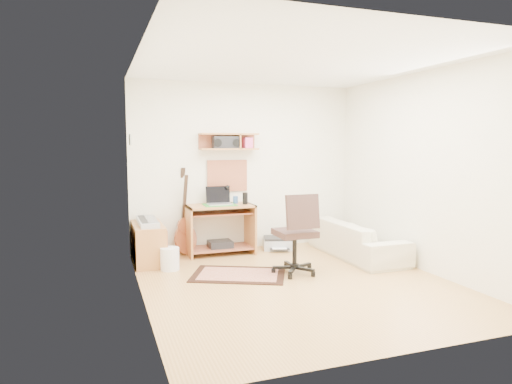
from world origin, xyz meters
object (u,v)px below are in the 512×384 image
object	(u,v)px
desk	(220,229)
sofa	(357,233)
task_chair	(295,233)
printer	(279,244)
cabinet	(148,243)

from	to	relation	value
desk	sofa	distance (m)	2.05
task_chair	printer	size ratio (longest dim) A/B	2.21
desk	cabinet	distance (m)	1.11
cabinet	printer	bearing A→B (deg)	4.79
desk	sofa	size ratio (longest dim) A/B	0.56
desk	task_chair	size ratio (longest dim) A/B	0.94
printer	sofa	size ratio (longest dim) A/B	0.27
desk	cabinet	xyz separation A→B (m)	(-1.09, -0.18, -0.10)
printer	task_chair	bearing A→B (deg)	-86.80
task_chair	cabinet	world-z (taller)	task_chair
cabinet	sofa	world-z (taller)	sofa
cabinet	printer	size ratio (longest dim) A/B	1.88
cabinet	sofa	distance (m)	3.03
task_chair	cabinet	size ratio (longest dim) A/B	1.18
desk	task_chair	xyz separation A→B (m)	(0.63, -1.35, 0.15)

